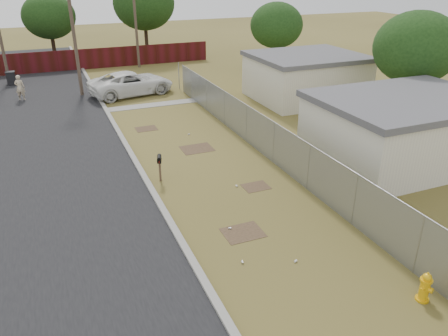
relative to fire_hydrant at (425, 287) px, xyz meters
name	(u,v)px	position (x,y,z in m)	size (l,w,h in m)	color
ground	(213,173)	(-2.43, 10.04, -0.44)	(120.00, 120.00, 0.00)	olive
street	(47,135)	(-9.19, 18.09, -0.43)	(15.10, 60.00, 0.12)	black
chainlink_fence	(264,139)	(0.69, 11.07, 0.35)	(0.10, 27.06, 2.02)	gray
privacy_fence	(46,62)	(-8.43, 35.04, 0.46)	(30.00, 0.12, 1.80)	#440E13
utility_poles	(72,21)	(-6.10, 30.71, 4.25)	(12.60, 8.24, 9.00)	brown
houses	(349,99)	(7.27, 13.18, 1.12)	(9.30, 17.24, 3.10)	beige
horizon_trees	(123,16)	(-1.59, 33.60, 4.19)	(33.32, 31.94, 7.78)	#342117
fire_hydrant	(425,287)	(0.00, 0.00, 0.00)	(0.48, 0.48, 0.95)	#E4A80C
mailbox	(159,161)	(-4.83, 10.15, 0.51)	(0.31, 0.52, 1.20)	brown
pickup_truck	(131,83)	(-3.02, 24.75, 0.40)	(2.80, 6.07, 1.69)	white
pedestrian	(20,88)	(-10.47, 26.30, 0.44)	(0.65, 0.42, 1.77)	#C0AC8D
trash_bin	(11,78)	(-11.21, 31.22, 0.10)	(0.69, 0.76, 1.07)	black
scattered_litter	(232,203)	(-2.75, 7.05, -0.40)	(2.22, 12.37, 0.07)	silver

